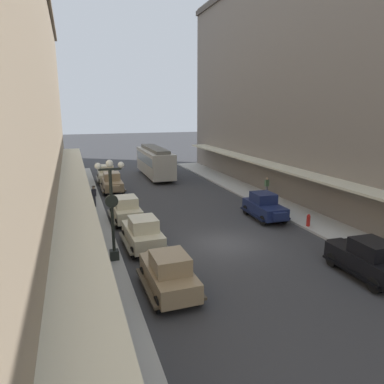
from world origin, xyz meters
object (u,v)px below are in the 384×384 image
object	(u,v)px
parked_car_5	(264,206)
lamp_post_with_clock	(112,206)
parked_car_6	(169,272)
pedestrian_3	(94,196)
parked_car_4	(112,182)
pedestrian_0	(70,275)
streetcar	(155,161)
pedestrian_2	(77,202)
parked_car_0	(107,174)
pedestrian_1	(267,186)
parked_car_3	(143,232)
parked_car_2	(368,258)
fire_hydrant	(308,220)
parked_car_1	(126,209)

from	to	relation	value
parked_car_5	lamp_post_with_clock	bearing A→B (deg)	-159.90
parked_car_6	pedestrian_3	bearing A→B (deg)	98.19
parked_car_4	pedestrian_0	world-z (taller)	parked_car_4
parked_car_4	streetcar	world-z (taller)	streetcar
parked_car_5	pedestrian_2	bearing A→B (deg)	157.47
streetcar	parked_car_0	bearing A→B (deg)	-167.31
pedestrian_0	streetcar	bearing A→B (deg)	69.39
pedestrian_1	parked_car_4	bearing A→B (deg)	152.97
parked_car_0	pedestrian_3	xyz separation A→B (m)	(-1.96, -10.11, 0.07)
parked_car_5	pedestrian_0	bearing A→B (deg)	-152.23
pedestrian_2	parked_car_3	bearing A→B (deg)	-66.90
parked_car_2	pedestrian_2	xyz separation A→B (m)	(-12.61, 14.78, 0.07)
streetcar	pedestrian_2	distance (m)	15.62
parked_car_2	fire_hydrant	xyz separation A→B (m)	(1.75, 6.69, -0.38)
lamp_post_with_clock	pedestrian_2	xyz separation A→B (m)	(-1.61, 9.32, -1.97)
parked_car_4	pedestrian_1	world-z (taller)	parked_car_4
pedestrian_1	pedestrian_3	size ratio (longest dim) A/B	0.98
parked_car_2	streetcar	bearing A→B (deg)	97.66
parked_car_6	pedestrian_3	world-z (taller)	parked_car_6
parked_car_2	lamp_post_with_clock	size ratio (longest dim) A/B	0.83
parked_car_1	pedestrian_2	size ratio (longest dim) A/B	2.57
parked_car_1	pedestrian_1	xyz separation A→B (m)	(12.97, 3.03, 0.05)
parked_car_1	fire_hydrant	world-z (taller)	parked_car_1
parked_car_0	parked_car_3	bearing A→B (deg)	-89.74
parked_car_1	pedestrian_3	xyz separation A→B (m)	(-1.86, 4.19, 0.07)
parked_car_1	parked_car_5	size ratio (longest dim) A/B	0.99
streetcar	pedestrian_1	xyz separation A→B (m)	(7.26, -12.53, -0.91)
parked_car_4	parked_car_5	world-z (taller)	same
pedestrian_0	pedestrian_3	distance (m)	13.78
parked_car_4	streetcar	size ratio (longest dim) A/B	0.44
pedestrian_0	pedestrian_3	xyz separation A→B (m)	(1.84, 13.65, 0.02)
parked_car_3	pedestrian_1	bearing A→B (deg)	32.60
parked_car_5	parked_car_3	bearing A→B (deg)	-164.21
parked_car_4	parked_car_6	xyz separation A→B (m)	(0.10, -20.03, 0.00)
pedestrian_3	parked_car_0	bearing A→B (deg)	79.05
fire_hydrant	pedestrian_0	bearing A→B (deg)	-164.48
fire_hydrant	parked_car_1	bearing A→B (deg)	154.47
parked_car_2	pedestrian_1	world-z (taller)	parked_car_2
parked_car_0	streetcar	size ratio (longest dim) A/B	0.45
parked_car_4	pedestrian_3	world-z (taller)	parked_car_4
pedestrian_2	streetcar	bearing A→B (deg)	55.20
parked_car_5	pedestrian_3	world-z (taller)	parked_car_5
fire_hydrant	pedestrian_3	xyz separation A→B (m)	(-13.03, 9.53, 0.45)
parked_car_2	parked_car_4	bearing A→B (deg)	113.22
pedestrian_1	parked_car_6	bearing A→B (deg)	-133.30
fire_hydrant	pedestrian_1	world-z (taller)	pedestrian_1
streetcar	pedestrian_3	xyz separation A→B (m)	(-7.57, -11.37, -0.89)
parked_car_1	parked_car_2	size ratio (longest dim) A/B	1.00
parked_car_4	fire_hydrant	size ratio (longest dim) A/B	5.21
parked_car_4	pedestrian_1	bearing A→B (deg)	-27.03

